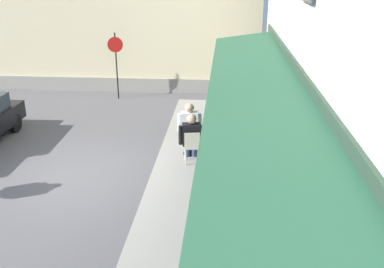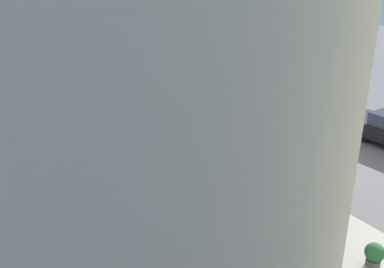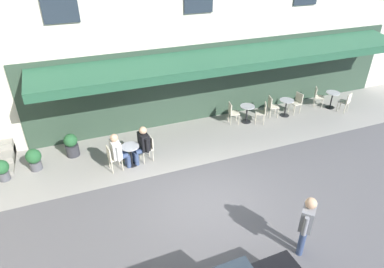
{
  "view_description": "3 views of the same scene",
  "coord_description": "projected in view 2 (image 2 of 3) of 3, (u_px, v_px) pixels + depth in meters",
  "views": [
    {
      "loc": [
        -9.41,
        -3.61,
        4.89
      ],
      "look_at": [
        0.23,
        -2.85,
        1.16
      ],
      "focal_mm": 40.45,
      "sensor_mm": 36.0,
      "label": 1
    },
    {
      "loc": [
        10.48,
        -11.4,
        6.7
      ],
      "look_at": [
        -1.79,
        -3.65,
        1.03
      ],
      "focal_mm": 40.92,
      "sensor_mm": 36.0,
      "label": 2
    },
    {
      "loc": [
        3.08,
        6.58,
        6.64
      ],
      "look_at": [
        -0.47,
        -2.52,
        0.85
      ],
      "focal_mm": 30.76,
      "sensor_mm": 36.0,
      "label": 3
    }
  ],
  "objects": [
    {
      "name": "cafe_chair_cream_near_door",
      "position": [
        146.0,
        125.0,
        17.88
      ],
      "size": [
        0.49,
        0.49,
        0.91
      ],
      "color": "beige",
      "rests_on": "ground_plane"
    },
    {
      "name": "cafe_chair_cream_kerbside",
      "position": [
        294.0,
        184.0,
        13.06
      ],
      "size": [
        0.45,
        0.45,
        0.91
      ],
      "color": "beige",
      "rests_on": "ground_plane"
    },
    {
      "name": "cafe_chair_cream_back_row",
      "position": [
        262.0,
        170.0,
        13.96
      ],
      "size": [
        0.45,
        0.45,
        0.91
      ],
      "color": "beige",
      "rests_on": "ground_plane"
    },
    {
      "name": "cafe_chair_cream_corner_right",
      "position": [
        167.0,
        140.0,
        16.38
      ],
      "size": [
        0.48,
        0.48,
        0.91
      ],
      "color": "beige",
      "rests_on": "ground_plane"
    },
    {
      "name": "cafe_chair_cream_under_awning",
      "position": [
        131.0,
        102.0,
        20.87
      ],
      "size": [
        0.53,
        0.53,
        0.91
      ],
      "color": "beige",
      "rests_on": "ground_plane"
    },
    {
      "name": "cafe_table_far_end",
      "position": [
        162.0,
        135.0,
        16.95
      ],
      "size": [
        0.6,
        0.6,
        0.75
      ],
      "color": "black",
      "rests_on": "ground_plane"
    },
    {
      "name": "potted_plant_mid_terrace",
      "position": [
        288.0,
        220.0,
        11.45
      ],
      "size": [
        0.47,
        0.47,
        0.85
      ],
      "color": "#2D2D33",
      "rests_on": "ground_plane"
    },
    {
      "name": "ground_plane",
      "position": [
        300.0,
        155.0,
        16.37
      ],
      "size": [
        70.0,
        70.0,
        0.0
      ],
      "primitive_type": "plane",
      "color": "#565456"
    },
    {
      "name": "sidewalk_cafe_terrace",
      "position": [
        178.0,
        146.0,
        17.23
      ],
      "size": [
        20.5,
        3.2,
        0.01
      ],
      "primitive_type": "cube",
      "color": "gray",
      "rests_on": "ground_plane"
    },
    {
      "name": "cafe_table_streetside",
      "position": [
        122.0,
        106.0,
        20.4
      ],
      "size": [
        0.6,
        0.6,
        0.75
      ],
      "color": "black",
      "rests_on": "ground_plane"
    },
    {
      "name": "cafe_table_near_entrance",
      "position": [
        143.0,
        121.0,
        18.47
      ],
      "size": [
        0.6,
        0.6,
        0.75
      ],
      "color": "black",
      "rests_on": "ground_plane"
    },
    {
      "name": "seated_companion_in_white",
      "position": [
        289.0,
        177.0,
        13.15
      ],
      "size": [
        0.6,
        0.69,
        1.34
      ],
      "color": "navy",
      "rests_on": "ground_plane"
    },
    {
      "name": "seated_patron_in_black",
      "position": [
        268.0,
        168.0,
        13.74
      ],
      "size": [
        0.61,
        0.69,
        1.34
      ],
      "color": "navy",
      "rests_on": "ground_plane"
    },
    {
      "name": "cafe_chair_cream_corner_left",
      "position": [
        135.0,
        116.0,
        18.9
      ],
      "size": [
        0.45,
        0.45,
        0.91
      ],
      "color": "beige",
      "rests_on": "ground_plane"
    },
    {
      "name": "potted_plant_under_sign",
      "position": [
        374.0,
        256.0,
        10.1
      ],
      "size": [
        0.46,
        0.46,
        0.72
      ],
      "color": "#4C4C51",
      "rests_on": "ground_plane"
    },
    {
      "name": "cafe_table_mid_terrace",
      "position": [
        278.0,
        179.0,
        13.53
      ],
      "size": [
        0.6,
        0.6,
        0.75
      ],
      "color": "black",
      "rests_on": "ground_plane"
    },
    {
      "name": "cafe_chair_cream_by_window",
      "position": [
        119.0,
        109.0,
        19.79
      ],
      "size": [
        0.56,
        0.56,
        0.91
      ],
      "color": "beige",
      "rests_on": "ground_plane"
    },
    {
      "name": "potted_plant_entrance_right",
      "position": [
        335.0,
        238.0,
        10.71
      ],
      "size": [
        0.49,
        0.49,
        0.77
      ],
      "color": "#4C4C51",
      "rests_on": "ground_plane"
    },
    {
      "name": "cafe_chair_cream_facing_street",
      "position": [
        162.0,
        128.0,
        17.52
      ],
      "size": [
        0.54,
        0.54,
        0.91
      ],
      "color": "beige",
      "rests_on": "ground_plane"
    },
    {
      "name": "walking_pedestrian_in_grey",
      "position": [
        319.0,
        110.0,
        18.31
      ],
      "size": [
        0.55,
        0.53,
        1.69
      ],
      "color": "navy",
      "rests_on": "ground_plane"
    }
  ]
}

